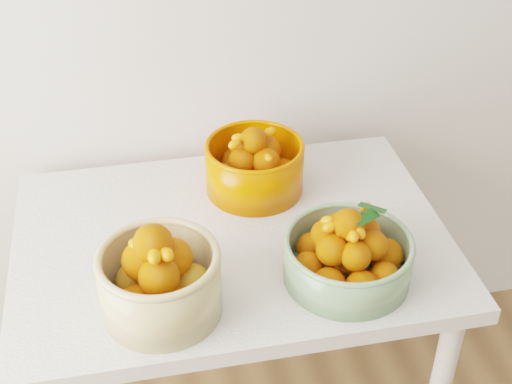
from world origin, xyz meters
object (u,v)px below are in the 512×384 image
bowl_green (348,255)px  bowl_orange (254,165)px  table (232,266)px  bowl_cream (160,280)px

bowl_green → bowl_orange: size_ratio=0.94×
table → bowl_orange: 0.26m
bowl_green → bowl_orange: same height
bowl_green → bowl_orange: 0.38m
table → bowl_orange: (0.09, 0.17, 0.17)m
table → bowl_cream: bearing=-130.6°
table → bowl_green: bearing=-40.8°
table → bowl_cream: size_ratio=3.95×
bowl_cream → bowl_orange: bowl_cream is taller
bowl_cream → bowl_green: bowl_cream is taller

